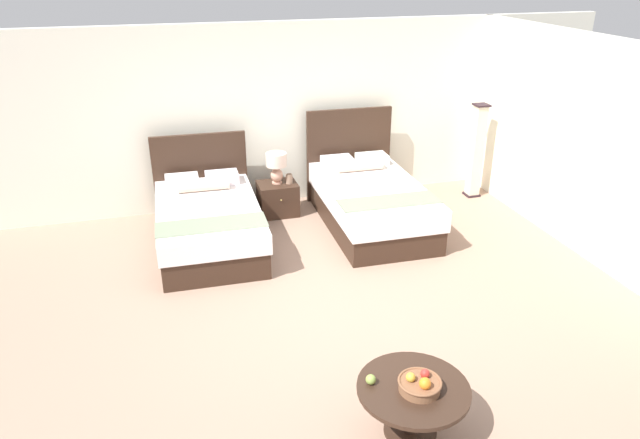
{
  "coord_description": "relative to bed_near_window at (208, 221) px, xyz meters",
  "views": [
    {
      "loc": [
        -1.56,
        -5.01,
        3.36
      ],
      "look_at": [
        0.01,
        0.51,
        0.75
      ],
      "focal_mm": 33.01,
      "sensor_mm": 36.0,
      "label": 1
    }
  ],
  "objects": [
    {
      "name": "wall_side_right",
      "position": [
        4.37,
        -1.38,
        0.96
      ],
      "size": [
        0.12,
        5.2,
        2.54
      ],
      "primitive_type": "cube",
      "color": "silver",
      "rests_on": "ground"
    },
    {
      "name": "nightstand",
      "position": [
        1.03,
        0.67,
        -0.08
      ],
      "size": [
        0.54,
        0.46,
        0.46
      ],
      "color": "#362319",
      "rests_on": "ground"
    },
    {
      "name": "ground_plane",
      "position": [
        1.07,
        -1.78,
        -0.32
      ],
      "size": [
        10.18,
        9.6,
        0.02
      ],
      "primitive_type": "cube",
      "color": "#9F7D68"
    },
    {
      "name": "bed_near_window",
      "position": [
        0.0,
        0.0,
        0.0
      ],
      "size": [
        1.3,
        2.13,
        1.16
      ],
      "color": "#362319",
      "rests_on": "ground"
    },
    {
      "name": "coffee_table",
      "position": [
        1.12,
        -3.67,
        0.03
      ],
      "size": [
        0.85,
        0.85,
        0.44
      ],
      "color": "#362319",
      "rests_on": "ground"
    },
    {
      "name": "fruit_bowl",
      "position": [
        1.15,
        -3.72,
        0.18
      ],
      "size": [
        0.33,
        0.33,
        0.16
      ],
      "color": "brown",
      "rests_on": "coffee_table"
    },
    {
      "name": "wall_back",
      "position": [
        1.07,
        1.22,
        0.96
      ],
      "size": [
        10.18,
        0.12,
        2.54
      ],
      "primitive_type": "cube",
      "color": "white",
      "rests_on": "ground"
    },
    {
      "name": "vase",
      "position": [
        1.19,
        0.63,
        0.21
      ],
      "size": [
        0.09,
        0.09,
        0.13
      ],
      "color": "#9C7B63",
      "rests_on": "nightstand"
    },
    {
      "name": "table_lamp",
      "position": [
        1.03,
        0.69,
        0.42
      ],
      "size": [
        0.29,
        0.29,
        0.43
      ],
      "color": "#DAA186",
      "rests_on": "nightstand"
    },
    {
      "name": "loose_apple",
      "position": [
        0.83,
        -3.55,
        0.16
      ],
      "size": [
        0.08,
        0.08,
        0.08
      ],
      "color": "#8EA74A",
      "rests_on": "coffee_table"
    },
    {
      "name": "floor_lamp_corner",
      "position": [
        4.0,
        0.54,
        0.39
      ],
      "size": [
        0.2,
        0.2,
        1.4
      ],
      "color": "black",
      "rests_on": "ground"
    },
    {
      "name": "bed_near_corner",
      "position": [
        2.15,
        0.0,
        0.03
      ],
      "size": [
        1.29,
        2.2,
        1.35
      ],
      "color": "#362319",
      "rests_on": "ground"
    }
  ]
}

